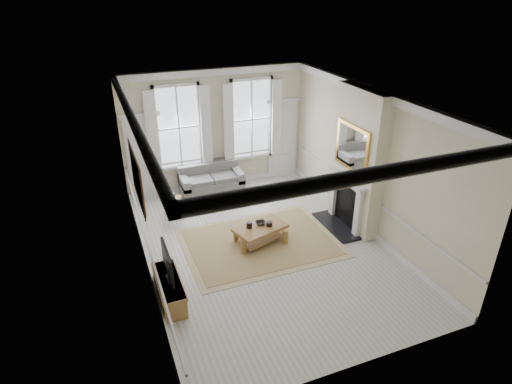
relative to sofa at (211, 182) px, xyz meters
name	(u,v)px	position (x,y,z in m)	size (l,w,h in m)	color
floor	(264,248)	(0.35, -3.11, -0.35)	(7.20, 7.20, 0.00)	#B7B5AD
ceiling	(266,100)	(0.35, -3.11, 3.05)	(7.20, 7.20, 0.00)	white
back_wall	(216,130)	(0.35, 0.49, 1.35)	(5.20, 5.20, 0.00)	beige
left_wall	(139,201)	(-2.25, -3.11, 1.35)	(7.20, 7.20, 0.00)	beige
right_wall	(369,163)	(2.95, -3.11, 1.35)	(7.20, 7.20, 0.00)	beige
window_left	(179,128)	(-0.70, 0.44, 1.55)	(1.26, 0.20, 2.20)	#B2BCC6
window_right	(251,119)	(1.40, 0.44, 1.55)	(1.26, 0.20, 2.20)	#B2BCC6
door_left	(144,158)	(-1.70, 0.45, 0.80)	(0.90, 0.08, 2.30)	silver
door_right	(282,140)	(2.40, 0.45, 0.80)	(0.90, 0.08, 2.30)	silver
painting	(137,178)	(-2.21, -2.81, 1.70)	(0.05, 1.66, 1.06)	#BD7420
chimney_breast	(358,161)	(2.77, -2.91, 1.35)	(0.35, 1.70, 3.38)	beige
hearth	(336,226)	(2.35, -2.91, -0.33)	(0.55, 1.50, 0.05)	black
fireplace	(346,199)	(2.55, -2.91, 0.38)	(0.21, 1.45, 1.33)	silver
mirror	(351,148)	(2.56, -2.91, 1.70)	(0.06, 1.26, 1.06)	gold
sofa	(211,182)	(0.00, 0.00, 0.00)	(1.73, 0.84, 0.83)	#605F5D
side_table	(173,202)	(-1.27, -0.88, 0.04)	(0.53, 0.53, 0.50)	olive
rug	(260,242)	(0.34, -2.89, -0.34)	(3.50, 2.60, 0.02)	#A48854
coffee_table	(260,229)	(0.34, -2.89, 0.01)	(1.32, 1.00, 0.44)	olive
ceramic_pot_a	(249,225)	(0.09, -2.84, 0.16)	(0.14, 0.14, 0.14)	black
ceramic_pot_b	(269,224)	(0.54, -2.94, 0.14)	(0.14, 0.14, 0.10)	black
bowl	(261,223)	(0.39, -2.79, 0.12)	(0.23, 0.23, 0.06)	black
tv_stand	(169,290)	(-1.99, -4.08, -0.12)	(0.41, 1.28, 0.46)	olive
tv	(168,262)	(-1.97, -4.08, 0.50)	(0.08, 0.90, 0.68)	black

